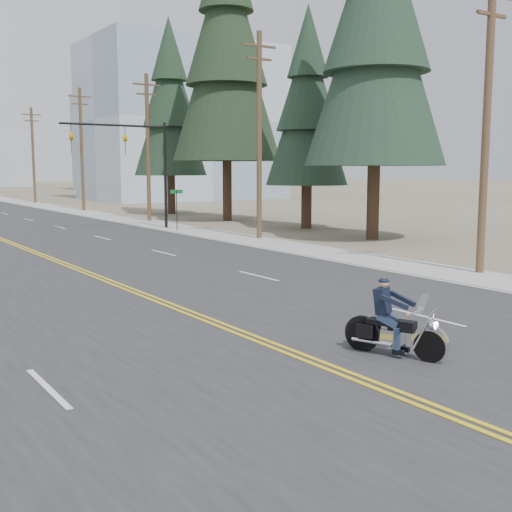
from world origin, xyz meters
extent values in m
plane|color=#776D56|center=(0.00, 0.00, 0.00)|extent=(400.00, 400.00, 0.00)
cube|color=#A5A5A0|center=(11.50, 70.00, 0.01)|extent=(3.00, 200.00, 0.01)
cylinder|color=black|center=(11.00, 32.00, 3.50)|extent=(0.20, 0.20, 7.00)
cylinder|color=black|center=(7.50, 32.00, 6.70)|extent=(7.00, 0.14, 0.14)
imported|color=#BF8C0C|center=(8.20, 32.00, 6.05)|extent=(0.21, 0.26, 1.30)
imported|color=#BF8C0C|center=(4.70, 32.00, 6.05)|extent=(0.21, 0.26, 1.30)
cylinder|color=black|center=(10.80, 30.00, 1.30)|extent=(0.06, 0.06, 2.60)
cube|color=#0C5926|center=(10.80, 30.00, 2.50)|extent=(0.90, 0.03, 0.25)
cylinder|color=brown|center=(12.50, 8.00, 5.50)|extent=(0.30, 0.30, 11.00)
cube|color=brown|center=(12.50, 8.00, 9.50)|extent=(1.60, 0.12, 0.12)
cylinder|color=brown|center=(12.50, 23.00, 5.75)|extent=(0.30, 0.30, 11.50)
cube|color=brown|center=(12.50, 23.00, 10.70)|extent=(2.20, 0.12, 0.12)
cube|color=brown|center=(12.50, 23.00, 10.00)|extent=(1.60, 0.12, 0.12)
cylinder|color=brown|center=(12.50, 38.00, 5.50)|extent=(0.30, 0.30, 11.00)
cube|color=brown|center=(12.50, 38.00, 10.20)|extent=(2.20, 0.12, 0.12)
cube|color=brown|center=(12.50, 38.00, 9.50)|extent=(1.60, 0.12, 0.12)
cylinder|color=brown|center=(12.50, 53.00, 5.75)|extent=(0.30, 0.30, 11.50)
cube|color=brown|center=(12.50, 53.00, 10.70)|extent=(2.20, 0.12, 0.12)
cube|color=brown|center=(12.50, 53.00, 10.00)|extent=(1.60, 0.12, 0.12)
cylinder|color=brown|center=(12.50, 70.00, 5.50)|extent=(0.30, 0.30, 11.00)
cube|color=brown|center=(12.50, 70.00, 10.20)|extent=(2.20, 0.12, 0.12)
cube|color=brown|center=(12.50, 70.00, 9.50)|extent=(1.60, 0.12, 0.12)
cube|color=#9EB5CC|center=(32.00, 70.00, 10.00)|extent=(24.00, 16.00, 20.00)
cube|color=#B7BCC6|center=(40.00, 110.00, 9.00)|extent=(16.00, 12.00, 18.00)
cylinder|color=#382619|center=(17.53, 19.00, 2.07)|extent=(0.80, 0.80, 4.13)
cone|color=black|center=(17.53, 19.00, 10.33)|extent=(7.80, 7.80, 12.39)
cylinder|color=#382619|center=(18.63, 26.41, 1.45)|extent=(0.63, 0.63, 2.90)
cone|color=black|center=(18.63, 26.41, 7.25)|extent=(5.44, 5.44, 8.70)
cone|color=black|center=(18.63, 26.41, 9.72)|extent=(4.08, 4.08, 6.53)
cone|color=black|center=(18.63, 26.41, 12.18)|extent=(2.72, 2.72, 4.64)
cylinder|color=#382619|center=(17.72, 35.08, 2.29)|extent=(0.80, 0.80, 4.58)
cone|color=black|center=(17.72, 35.08, 11.45)|extent=(8.24, 8.24, 13.74)
cone|color=black|center=(17.72, 35.08, 15.34)|extent=(6.18, 6.18, 10.30)
cylinder|color=#382619|center=(17.57, 44.40, 1.70)|extent=(0.79, 0.79, 3.40)
cone|color=black|center=(17.57, 44.40, 8.51)|extent=(6.35, 6.35, 10.21)
cone|color=black|center=(17.57, 44.40, 11.40)|extent=(4.77, 4.77, 7.66)
cone|color=black|center=(17.57, 44.40, 14.30)|extent=(3.18, 3.18, 5.45)
camera|label=1|loc=(-8.08, -7.31, 3.93)|focal=45.00mm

